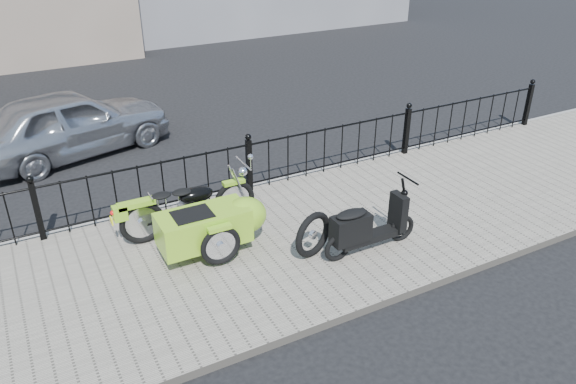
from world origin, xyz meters
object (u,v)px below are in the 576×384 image
spare_tire (313,235)px  sedan_car (70,123)px  scooter (365,228)px  motorcycle_sidecar (212,220)px

spare_tire → sedan_car: (-2.40, 5.79, 0.22)m
scooter → sedan_car: size_ratio=0.39×
motorcycle_sidecar → sedan_car: bearing=103.7°
motorcycle_sidecar → scooter: bearing=-31.4°
motorcycle_sidecar → spare_tire: 1.51m
scooter → sedan_car: 6.83m
scooter → sedan_car: sedan_car is taller
scooter → spare_tire: bearing=158.7°
scooter → spare_tire: size_ratio=2.25×
scooter → sedan_car: (-3.11, 6.07, 0.15)m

